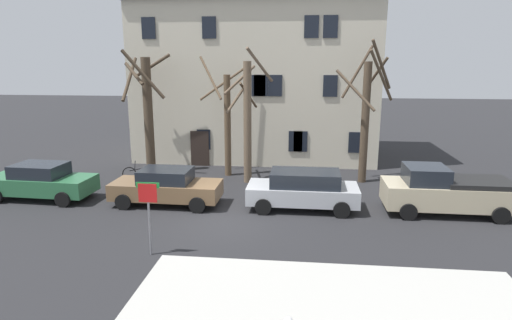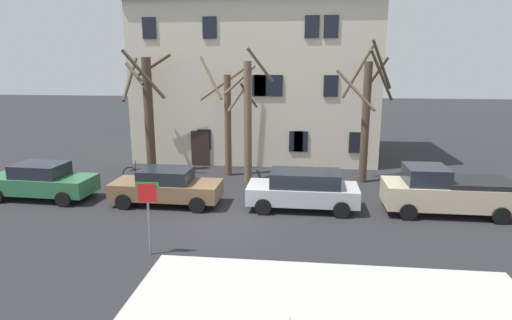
{
  "view_description": "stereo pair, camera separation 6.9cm",
  "coord_description": "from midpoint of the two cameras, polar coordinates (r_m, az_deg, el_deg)",
  "views": [
    {
      "loc": [
        3.01,
        -15.67,
        6.17
      ],
      "look_at": [
        1.07,
        2.0,
        2.08
      ],
      "focal_mm": 30.25,
      "sensor_mm": 36.0,
      "label": 1
    },
    {
      "loc": [
        3.08,
        -15.66,
        6.17
      ],
      "look_at": [
        1.07,
        2.0,
        2.08
      ],
      "focal_mm": 30.25,
      "sensor_mm": 36.0,
      "label": 2
    }
  ],
  "objects": [
    {
      "name": "ground_plane",
      "position": [
        17.11,
        -4.25,
        -8.21
      ],
      "size": [
        120.0,
        120.0,
        0.0
      ],
      "primitive_type": "plane",
      "color": "#262628"
    },
    {
      "name": "building_main",
      "position": [
        28.5,
        0.3,
        12.7
      ],
      "size": [
        15.3,
        7.46,
        11.88
      ],
      "color": "beige",
      "rests_on": "ground_plane"
    },
    {
      "name": "tree_bare_near",
      "position": [
        24.66,
        -14.07,
        6.53
      ],
      "size": [
        2.42,
        2.44,
        6.77
      ],
      "color": "#4C3D2D",
      "rests_on": "ground_plane"
    },
    {
      "name": "tree_bare_mid",
      "position": [
        23.36,
        -3.66,
        5.37
      ],
      "size": [
        3.23,
        3.22,
        6.42
      ],
      "color": "brown",
      "rests_on": "ground_plane"
    },
    {
      "name": "tree_bare_far",
      "position": [
        21.92,
        -1.03,
        5.54
      ],
      "size": [
        2.57,
        2.57,
        6.82
      ],
      "color": "brown",
      "rests_on": "ground_plane"
    },
    {
      "name": "tree_bare_end",
      "position": [
        22.54,
        14.46,
        5.99
      ],
      "size": [
        2.89,
        2.88,
        7.17
      ],
      "color": "#4C3D2D",
      "rests_on": "ground_plane"
    },
    {
      "name": "car_green_sedan",
      "position": [
        21.95,
        -26.43,
        -2.51
      ],
      "size": [
        4.83,
        2.22,
        1.64
      ],
      "color": "#2D6B42",
      "rests_on": "ground_plane"
    },
    {
      "name": "car_brown_sedan",
      "position": [
        19.28,
        -11.65,
        -3.45
      ],
      "size": [
        4.75,
        2.09,
        1.6
      ],
      "color": "brown",
      "rests_on": "ground_plane"
    },
    {
      "name": "car_silver_wagon",
      "position": [
        18.41,
        6.37,
        -3.85
      ],
      "size": [
        4.67,
        2.13,
        1.65
      ],
      "color": "#B7BABF",
      "rests_on": "ground_plane"
    },
    {
      "name": "pickup_truck_beige",
      "position": [
        19.4,
        23.95,
        -3.78
      ],
      "size": [
        5.11,
        2.27,
        1.97
      ],
      "color": "#C6B793",
      "rests_on": "ground_plane"
    },
    {
      "name": "street_sign_pole",
      "position": [
        14.19,
        -13.97,
        -5.69
      ],
      "size": [
        0.76,
        0.07,
        2.44
      ],
      "color": "slate",
      "rests_on": "ground_plane"
    },
    {
      "name": "bicycle_leaning",
      "position": [
        23.79,
        -15.03,
        -1.61
      ],
      "size": [
        1.65,
        0.69,
        1.03
      ],
      "color": "black",
      "rests_on": "ground_plane"
    }
  ]
}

